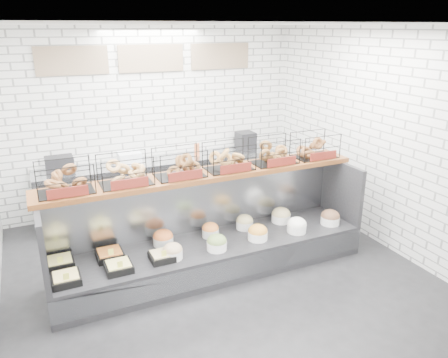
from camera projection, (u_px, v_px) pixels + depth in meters
name	position (u px, v px, depth m)	size (l,w,h in m)	color
ground	(222.00, 281.00, 5.40)	(5.50, 5.50, 0.00)	black
room_shell	(202.00, 108.00, 5.24)	(5.02, 5.51, 3.01)	white
display_case	(212.00, 245.00, 5.59)	(4.00, 0.90, 1.20)	black
bagel_shelf	(205.00, 163.00, 5.39)	(4.10, 0.50, 0.40)	#502811
prep_counter	(162.00, 184.00, 7.33)	(4.00, 0.60, 1.20)	#93969B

